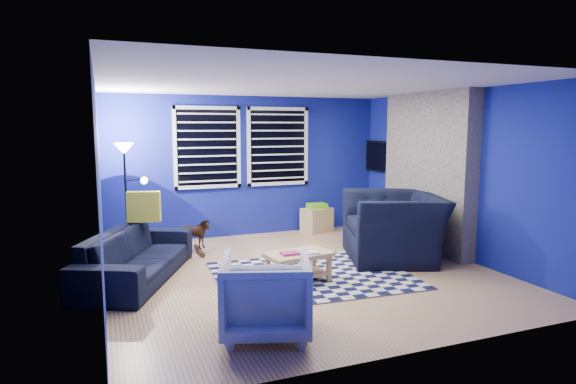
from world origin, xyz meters
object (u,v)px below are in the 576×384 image
object	(u,v)px
tv	(381,157)
rocking_horse	(192,234)
sofa	(137,255)
armchair_bent	(266,295)
coffee_table	(298,261)
armchair_big	(393,227)
floor_lamp	(126,164)
cabinet	(317,219)

from	to	relation	value
tv	rocking_horse	xyz separation A→B (m)	(-3.66, -0.48, -1.09)
sofa	armchair_bent	bearing A→B (deg)	-130.04
coffee_table	sofa	bearing A→B (deg)	155.18
armchair_big	floor_lamp	xyz separation A→B (m)	(-3.67, 1.63, 0.92)
sofa	floor_lamp	distance (m)	1.67
armchair_big	rocking_horse	world-z (taller)	armchair_big
armchair_big	coffee_table	bearing A→B (deg)	-54.19
tv	cabinet	world-z (taller)	tv
rocking_horse	floor_lamp	distance (m)	1.46
rocking_horse	cabinet	bearing A→B (deg)	-56.10
tv	armchair_big	distance (m)	2.25
cabinet	floor_lamp	xyz separation A→B (m)	(-3.37, -0.46, 1.17)
tv	sofa	bearing A→B (deg)	-161.84
tv	floor_lamp	world-z (taller)	floor_lamp
armchair_big	rocking_horse	distance (m)	3.07
armchair_big	floor_lamp	world-z (taller)	floor_lamp
rocking_horse	floor_lamp	xyz separation A→B (m)	(-0.92, 0.26, 1.10)
tv	armchair_big	size ratio (longest dim) A/B	0.67
coffee_table	floor_lamp	world-z (taller)	floor_lamp
cabinet	coffee_table	bearing A→B (deg)	-136.37
armchair_big	coffee_table	size ratio (longest dim) A/B	1.71
rocking_horse	floor_lamp	size ratio (longest dim) A/B	0.33
sofa	floor_lamp	xyz separation A→B (m)	(-0.03, 1.28, 1.08)
armchair_bent	rocking_horse	world-z (taller)	armchair_bent
sofa	cabinet	distance (m)	3.77
tv	rocking_horse	world-z (taller)	tv
cabinet	floor_lamp	world-z (taller)	floor_lamp
sofa	armchair_big	bearing A→B (deg)	-70.62
armchair_big	floor_lamp	distance (m)	4.12
armchair_big	rocking_horse	xyz separation A→B (m)	(-2.75, 1.36, -0.18)
rocking_horse	coffee_table	distance (m)	2.14
rocking_horse	coffee_table	bearing A→B (deg)	-134.68
rocking_horse	tv	bearing A→B (deg)	-65.17
coffee_table	cabinet	world-z (taller)	cabinet
sofa	floor_lamp	size ratio (longest dim) A/B	1.29
sofa	armchair_bent	distance (m)	2.40
sofa	coffee_table	distance (m)	2.08
tv	rocking_horse	bearing A→B (deg)	-172.58
tv	rocking_horse	size ratio (longest dim) A/B	1.79
coffee_table	armchair_big	bearing A→B (deg)	16.78
armchair_big	floor_lamp	bearing A→B (deg)	-94.88
rocking_horse	floor_lamp	world-z (taller)	floor_lamp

